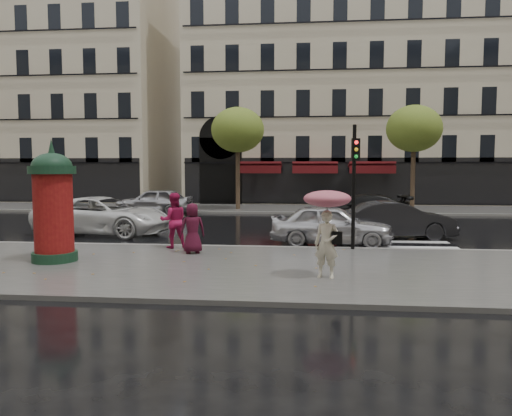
# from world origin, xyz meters

# --- Properties ---
(ground) EXTENTS (160.00, 160.00, 0.00)m
(ground) POSITION_xyz_m (0.00, 0.00, 0.00)
(ground) COLOR black
(ground) RESTS_ON ground
(near_sidewalk) EXTENTS (90.00, 7.00, 0.12)m
(near_sidewalk) POSITION_xyz_m (0.00, -0.50, 0.06)
(near_sidewalk) COLOR #474744
(near_sidewalk) RESTS_ON ground
(far_sidewalk) EXTENTS (90.00, 6.00, 0.12)m
(far_sidewalk) POSITION_xyz_m (0.00, 19.00, 0.06)
(far_sidewalk) COLOR #474744
(far_sidewalk) RESTS_ON ground
(near_kerb) EXTENTS (90.00, 0.25, 0.14)m
(near_kerb) POSITION_xyz_m (0.00, 3.00, 0.07)
(near_kerb) COLOR slate
(near_kerb) RESTS_ON ground
(far_kerb) EXTENTS (90.00, 0.25, 0.14)m
(far_kerb) POSITION_xyz_m (0.00, 16.00, 0.07)
(far_kerb) COLOR slate
(far_kerb) RESTS_ON ground
(zebra_crossing) EXTENTS (3.60, 11.75, 0.01)m
(zebra_crossing) POSITION_xyz_m (6.00, 9.60, 0.01)
(zebra_crossing) COLOR silver
(zebra_crossing) RESTS_ON ground
(bldg_far_corner) EXTENTS (26.00, 14.00, 22.90)m
(bldg_far_corner) POSITION_xyz_m (6.00, 30.00, 11.31)
(bldg_far_corner) COLOR #B7A88C
(bldg_far_corner) RESTS_ON ground
(bldg_far_left) EXTENTS (24.00, 14.00, 22.90)m
(bldg_far_left) POSITION_xyz_m (-22.00, 30.00, 11.31)
(bldg_far_left) COLOR #B7A88C
(bldg_far_left) RESTS_ON ground
(tree_far_left) EXTENTS (3.40, 3.40, 6.64)m
(tree_far_left) POSITION_xyz_m (-2.00, 18.00, 5.17)
(tree_far_left) COLOR #38281C
(tree_far_left) RESTS_ON ground
(tree_far_right) EXTENTS (3.40, 3.40, 6.64)m
(tree_far_right) POSITION_xyz_m (9.00, 18.00, 5.17)
(tree_far_right) COLOR #38281C
(tree_far_right) RESTS_ON ground
(woman_umbrella) EXTENTS (1.16, 1.16, 2.24)m
(woman_umbrella) POSITION_xyz_m (2.96, -1.65, 1.60)
(woman_umbrella) COLOR beige
(woman_umbrella) RESTS_ON near_sidewalk
(woman_red) EXTENTS (1.09, 0.96, 1.86)m
(woman_red) POSITION_xyz_m (-2.00, 2.40, 1.05)
(woman_red) COLOR #A91446
(woman_red) RESTS_ON near_sidewalk
(man_burgundy) EXTENTS (0.91, 0.75, 1.59)m
(man_burgundy) POSITION_xyz_m (-1.13, 1.44, 0.92)
(man_burgundy) COLOR #420D1E
(man_burgundy) RESTS_ON near_sidewalk
(morris_column) EXTENTS (1.31, 1.31, 3.54)m
(morris_column) POSITION_xyz_m (-4.82, -0.25, 1.81)
(morris_column) COLOR #13331F
(morris_column) RESTS_ON near_sidewalk
(traffic_light) EXTENTS (0.27, 0.39, 4.11)m
(traffic_light) POSITION_xyz_m (4.01, 2.72, 2.61)
(traffic_light) COLOR black
(traffic_light) RESTS_ON near_sidewalk
(car_silver) EXTENTS (4.53, 2.16, 1.50)m
(car_silver) POSITION_xyz_m (3.37, 4.25, 0.75)
(car_silver) COLOR silver
(car_silver) RESTS_ON ground
(car_darkgrey) EXTENTS (4.65, 2.09, 1.48)m
(car_darkgrey) POSITION_xyz_m (6.00, 6.26, 0.74)
(car_darkgrey) COLOR black
(car_darkgrey) RESTS_ON ground
(car_white) EXTENTS (6.02, 3.33, 1.59)m
(car_white) POSITION_xyz_m (-6.06, 6.19, 0.80)
(car_white) COLOR silver
(car_white) RESTS_ON ground
(car_black) EXTENTS (5.21, 2.57, 1.46)m
(car_black) POSITION_xyz_m (5.08, 11.62, 0.73)
(car_black) COLOR black
(car_black) RESTS_ON ground
(car_far_silver) EXTENTS (4.67, 1.98, 1.57)m
(car_far_silver) POSITION_xyz_m (-6.63, 15.00, 0.79)
(car_far_silver) COLOR #A8A7AC
(car_far_silver) RESTS_ON ground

